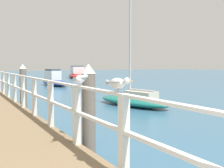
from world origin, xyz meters
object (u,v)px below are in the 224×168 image
Objects in this scene: boat_1 at (54,80)px; boat_4 at (134,100)px; seagull_foreground at (118,83)px; seagull_background at (81,78)px; boat_2 at (78,74)px; dock_piling_far at (23,87)px; dock_piling_near at (89,111)px.

boat_4 reaches higher than boat_1.
seagull_foreground is 0.09× the size of boat_4.
boat_2 is (12.64, 29.84, -1.12)m from seagull_background.
seagull_foreground is at bearing -110.38° from boat_1.
dock_piling_far is 12.92m from boat_1.
dock_piling_near is 0.39× the size of boat_4.
boat_1 is (5.53, 18.71, -1.20)m from seagull_background.
dock_piling_far is 4.18× the size of seagull_foreground.
dock_piling_far is 4.77× the size of seagull_background.
seagull_background is at bearing -100.23° from boat_2.
boat_2 is at bearing 59.52° from boat_4.
dock_piling_far is 0.26× the size of boat_2.
boat_4 is (-7.53, -24.39, -0.29)m from boat_2.
boat_1 is (5.15, 18.25, -0.49)m from dock_piling_near.
boat_4 is at bearing -16.55° from dock_piling_far.
dock_piling_near is 1.91m from seagull_foreground.
seagull_background is 0.05× the size of boat_2.
boat_4 reaches higher than dock_piling_far.
dock_piling_near is at bearing -90.00° from dock_piling_far.
seagull_background is at bearing -103.85° from seagull_foreground.
dock_piling_far is 0.39× the size of boat_4.
seagull_foreground is at bearing -140.56° from boat_4.
seagull_foreground is 8.57m from boat_4.
seagull_foreground reaches higher than boat_1.
boat_1 is 0.92× the size of boat_4.
dock_piling_near reaches higher than seagull_foreground.
seagull_background is (0.00, 1.27, 0.00)m from seagull_foreground.
seagull_foreground is at bearing -102.30° from dock_piling_near.
boat_1 is at bearing 66.48° from dock_piling_far.
dock_piling_far is at bearing 141.41° from seagull_background.
dock_piling_near and dock_piling_far have the same top height.
dock_piling_near reaches higher than boat_2.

